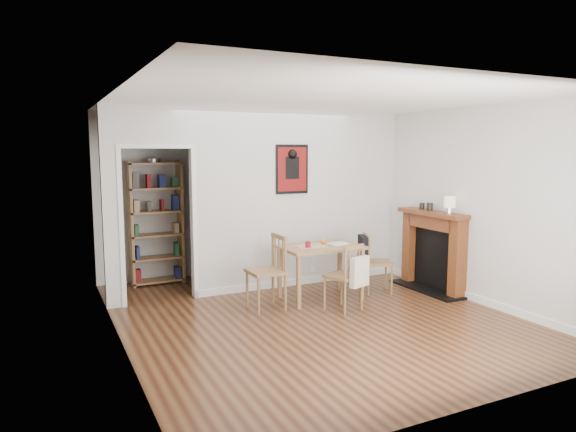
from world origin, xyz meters
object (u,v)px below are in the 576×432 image
chair_right (376,262)px  chair_front (344,276)px  red_glass (308,244)px  notebook (338,244)px  mantel_lamp (450,203)px  ceramic_jar_b (422,206)px  orange_fruit (323,241)px  ceramic_jar_a (430,207)px  dining_table (321,252)px  bookshelf (156,223)px  fireplace (433,248)px  chair_left (266,272)px

chair_right → chair_front: (-0.86, -0.51, -0.00)m
red_glass → chair_front: bearing=-64.4°
notebook → mantel_lamp: 1.62m
chair_front → ceramic_jar_b: 1.91m
orange_fruit → ceramic_jar_a: 1.68m
dining_table → bookshelf: size_ratio=0.58×
chair_front → fireplace: size_ratio=0.69×
chair_front → bookshelf: 3.07m
chair_left → red_glass: (0.63, 0.04, 0.31)m
chair_front → red_glass: size_ratio=9.52×
chair_right → fireplace: size_ratio=0.68×
bookshelf → notebook: bookshelf is taller
orange_fruit → ceramic_jar_a: (1.59, -0.33, 0.44)m
chair_right → red_glass: 1.16m
bookshelf → red_glass: 2.49m
red_glass → ceramic_jar_a: bearing=-4.9°
chair_left → chair_front: bearing=-28.4°
chair_left → orange_fruit: bearing=11.9°
ceramic_jar_b → ceramic_jar_a: bearing=-90.9°
dining_table → fireplace: size_ratio=0.87×
bookshelf → fireplace: size_ratio=1.50×
chair_front → mantel_lamp: 1.84m
chair_right → ceramic_jar_a: (0.81, -0.16, 0.77)m
chair_left → chair_right: 1.74m
chair_right → chair_left: bearing=-179.0°
red_glass → chair_left: bearing=-176.4°
chair_right → orange_fruit: (-0.78, 0.17, 0.34)m
red_glass → ceramic_jar_a: 1.97m
chair_left → fireplace: bearing=-4.8°
dining_table → red_glass: (-0.22, -0.05, 0.13)m
bookshelf → ceramic_jar_a: bookshelf is taller
mantel_lamp → ceramic_jar_b: mantel_lamp is taller
chair_left → notebook: size_ratio=3.50×
chair_right → ceramic_jar_b: (0.81, 0.02, 0.77)m
red_glass → fireplace: bearing=-7.5°
chair_left → mantel_lamp: bearing=-13.2°
fireplace → notebook: (-1.44, 0.31, 0.13)m
fireplace → red_glass: fireplace is taller
dining_table → mantel_lamp: 1.89m
dining_table → bookshelf: bookshelf is taller
dining_table → ceramic_jar_a: ceramic_jar_a is taller
fireplace → ceramic_jar_b: 0.65m
ceramic_jar_a → chair_left: bearing=177.2°
dining_table → red_glass: bearing=-166.6°
orange_fruit → red_glass: bearing=-153.5°
dining_table → notebook: notebook is taller
chair_front → orange_fruit: 0.76m
fireplace → mantel_lamp: size_ratio=5.12×
orange_fruit → fireplace: bearing=-14.4°
chair_right → bookshelf: 3.34m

